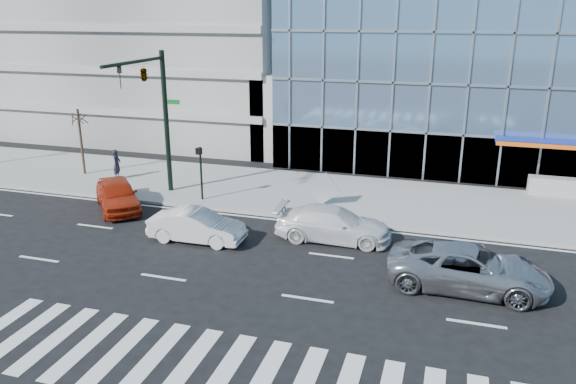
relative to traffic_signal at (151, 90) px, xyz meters
name	(u,v)px	position (x,y,z in m)	size (l,w,h in m)	color
ground	(331,256)	(11.00, -4.57, -6.16)	(160.00, 160.00, 0.00)	black
sidewalk	(362,198)	(11.00, 3.43, -6.09)	(120.00, 8.00, 0.15)	gray
parking_garage	(181,12)	(-9.00, 21.43, 3.84)	(24.00, 24.00, 20.00)	gray
ramp_block	(307,112)	(5.00, 13.43, -3.16)	(6.00, 8.00, 6.00)	gray
traffic_signal	(151,90)	(0.00, 0.00, 0.00)	(1.14, 5.74, 8.00)	black
ped_signal_post	(200,165)	(2.50, 0.37, -4.02)	(0.30, 0.33, 3.00)	black
street_tree_near	(78,118)	(-7.00, 2.93, -2.39)	(1.10, 1.10, 4.23)	#332319
silver_suv	(469,268)	(16.67, -5.95, -5.32)	(2.80, 6.07, 1.69)	#B6B6BB
white_suv	(333,224)	(10.67, -2.77, -5.38)	(2.19, 5.38, 1.56)	white
white_sedan	(197,226)	(4.67, -4.74, -5.43)	(1.56, 4.48, 1.48)	silver
red_sedan	(117,194)	(-1.33, -1.98, -5.34)	(1.95, 4.85, 1.65)	#A7260C
pedestrian	(117,164)	(-4.30, 2.58, -5.08)	(0.68, 0.45, 1.87)	black
tilted_panel	(324,189)	(9.19, 1.50, -5.10)	(1.30, 0.06, 1.30)	#ABABAB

